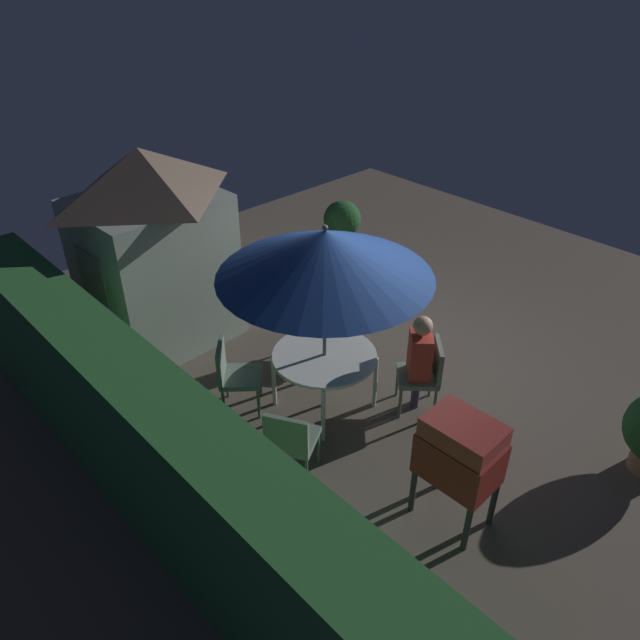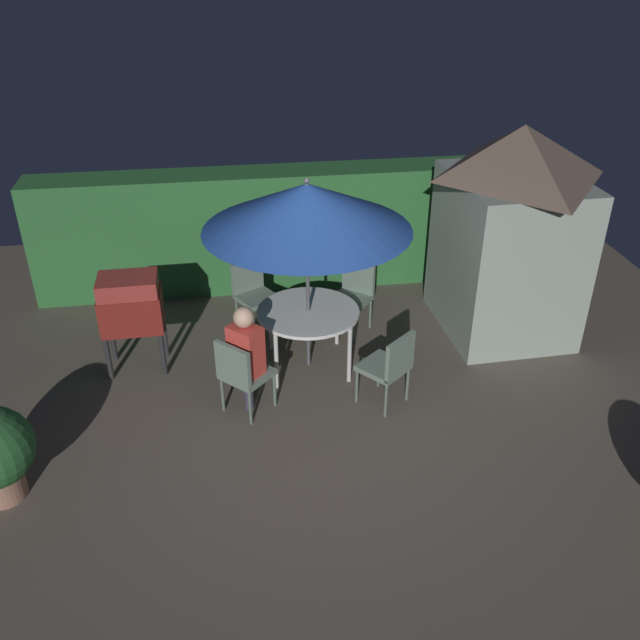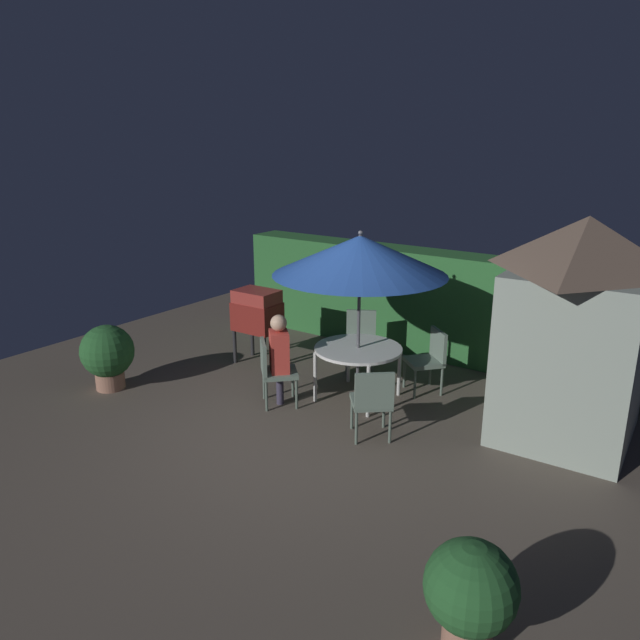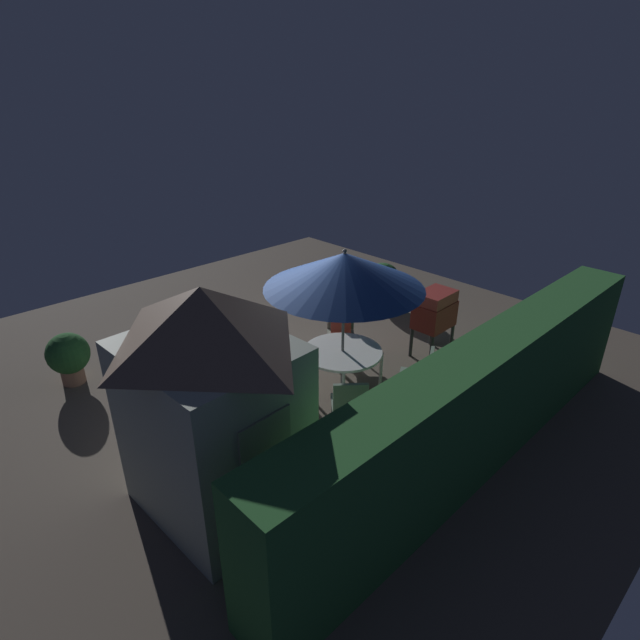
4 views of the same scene
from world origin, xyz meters
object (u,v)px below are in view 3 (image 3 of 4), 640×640
at_px(bbq_grill, 257,312).
at_px(chair_toward_house, 361,336).
at_px(potted_plant_by_shed, 471,591).
at_px(person_in_red, 279,349).
at_px(chair_far_side, 372,399).
at_px(patio_table, 358,352).
at_px(chair_near_shed, 273,368).
at_px(chair_toward_hedge, 429,357).
at_px(potted_plant_by_grill, 107,354).
at_px(patio_umbrella, 360,255).
at_px(garden_shed, 576,328).

xyz_separation_m(bbq_grill, chair_toward_house, (1.44, 0.78, -0.33)).
bearing_deg(potted_plant_by_shed, person_in_red, 146.31).
height_order(chair_far_side, person_in_red, person_in_red).
relative_size(patio_table, potted_plant_by_shed, 1.39).
bearing_deg(chair_near_shed, chair_toward_hedge, 46.92).
xyz_separation_m(bbq_grill, person_in_red, (1.26, -1.01, -0.06)).
bearing_deg(chair_toward_house, patio_table, -60.33).
bearing_deg(chair_far_side, potted_plant_by_grill, -167.50).
relative_size(chair_toward_hedge, potted_plant_by_shed, 1.05).
xyz_separation_m(chair_far_side, chair_toward_hedge, (-0.07, 1.70, 0.00)).
relative_size(chair_toward_house, potted_plant_by_shed, 1.05).
height_order(bbq_grill, chair_far_side, bbq_grill).
bearing_deg(potted_plant_by_shed, patio_umbrella, 132.16).
height_order(patio_table, chair_toward_hedge, chair_toward_hedge).
height_order(patio_umbrella, chair_far_side, patio_umbrella).
xyz_separation_m(bbq_grill, chair_toward_hedge, (2.71, 0.54, -0.33)).
xyz_separation_m(bbq_grill, potted_plant_by_grill, (-1.07, -2.01, -0.32)).
distance_m(garden_shed, bbq_grill, 4.66).
distance_m(bbq_grill, chair_far_side, 3.04).
relative_size(garden_shed, person_in_red, 2.10).
height_order(chair_far_side, potted_plant_by_shed, chair_far_side).
relative_size(patio_table, chair_toward_house, 1.33).
height_order(chair_toward_house, potted_plant_by_grill, potted_plant_by_grill).
xyz_separation_m(garden_shed, chair_far_side, (-1.84, -1.49, -0.83)).
relative_size(chair_far_side, chair_toward_house, 1.00).
bearing_deg(chair_near_shed, bbq_grill, 138.25).
bearing_deg(chair_near_shed, garden_shed, 22.24).
relative_size(patio_table, potted_plant_by_grill, 1.27).
relative_size(patio_umbrella, bbq_grill, 1.94).
distance_m(bbq_grill, potted_plant_by_grill, 2.30).
bearing_deg(potted_plant_by_grill, chair_toward_house, 48.11).
height_order(chair_near_shed, person_in_red, person_in_red).
distance_m(patio_table, chair_toward_house, 1.19).
relative_size(patio_umbrella, chair_far_side, 2.59).
bearing_deg(chair_far_side, chair_toward_house, 124.87).
bearing_deg(chair_toward_house, potted_plant_by_grill, -131.89).
relative_size(chair_near_shed, potted_plant_by_grill, 0.95).
bearing_deg(potted_plant_by_shed, chair_far_side, 132.97).
xyz_separation_m(chair_toward_house, potted_plant_by_grill, (-2.51, -2.79, 0.01)).
bearing_deg(potted_plant_by_grill, garden_shed, 22.36).
xyz_separation_m(patio_table, chair_toward_house, (-0.58, 1.03, -0.16)).
height_order(patio_umbrella, chair_toward_house, patio_umbrella).
height_order(chair_near_shed, chair_toward_hedge, same).
distance_m(patio_table, chair_near_shed, 1.17).
distance_m(chair_toward_house, potted_plant_by_shed, 5.48).
height_order(patio_umbrella, chair_near_shed, patio_umbrella).
bearing_deg(person_in_red, garden_shed, 21.71).
bearing_deg(garden_shed, person_in_red, -158.29).
relative_size(chair_toward_hedge, potted_plant_by_grill, 0.95).
relative_size(chair_near_shed, chair_far_side, 1.00).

